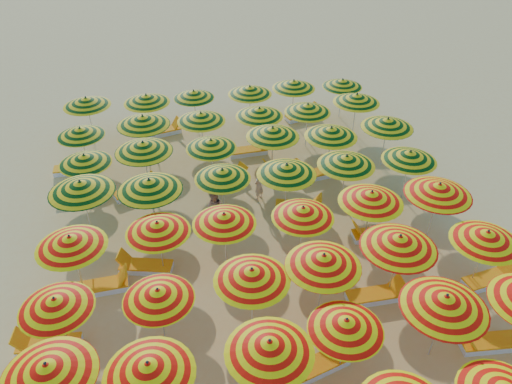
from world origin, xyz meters
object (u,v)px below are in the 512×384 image
lounger_21 (303,116)px  umbrella_12 (55,303)px  umbrella_16 (399,242)px  umbrella_37 (143,120)px  umbrella_44 (194,94)px  umbrella_47 (342,83)px  lounger_5 (489,343)px  lounger_16 (282,168)px  lounger_18 (76,169)px  lounger_20 (164,131)px  umbrella_35 (388,123)px  umbrella_36 (80,132)px  umbrella_46 (294,84)px  lounger_8 (490,279)px  umbrella_26 (222,174)px  umbrella_40 (308,108)px  lounger_15 (228,181)px  umbrella_20 (224,219)px  umbrella_23 (439,189)px  umbrella_25 (149,185)px  umbrella_31 (143,147)px  umbrella_19 (158,227)px  lounger_10 (145,266)px  lounger_19 (249,151)px  umbrella_7 (149,369)px  lounger_11 (375,234)px  umbrella_17 (487,237)px  lounger_12 (299,207)px  umbrella_33 (273,132)px  umbrella_30 (85,159)px  lounger_9 (102,286)px  umbrella_29 (410,156)px  umbrella_18 (70,242)px  umbrella_45 (250,90)px  beachgoer_b (215,209)px  umbrella_42 (86,102)px  umbrella_10 (445,302)px  umbrella_14 (252,275)px  umbrella_27 (287,169)px  lounger_13 (80,194)px  lounger_14 (137,191)px  umbrella_9 (346,325)px  umbrella_6 (47,370)px  umbrella_22 (371,197)px  umbrella_28 (346,160)px  umbrella_8 (270,347)px  umbrella_24 (81,187)px  umbrella_41 (357,98)px  beachgoer_a (259,185)px

lounger_21 → umbrella_12: bearing=-143.4°
umbrella_16 → umbrella_37: 11.71m
umbrella_44 → umbrella_47: bearing=-1.7°
lounger_5 → lounger_16: size_ratio=0.98×
lounger_18 → lounger_20: (3.84, 2.61, 0.00)m
umbrella_35 → umbrella_12: bearing=-149.5°
lounger_18 → umbrella_35: bearing=-8.6°
umbrella_36 → umbrella_46: size_ratio=0.99×
lounger_8 → lounger_20: same height
umbrella_26 → umbrella_36: umbrella_26 is taller
umbrella_40 → lounger_15: (-3.98, -2.36, -1.77)m
umbrella_37 → umbrella_20: bearing=-71.5°
umbrella_23 → lounger_5: size_ratio=1.61×
umbrella_25 → umbrella_31: bearing=93.2°
umbrella_19 → umbrella_25: size_ratio=0.83×
lounger_10 → lounger_19: same height
umbrella_7 → lounger_11: (7.86, 5.29, -1.82)m
umbrella_17 → lounger_12: size_ratio=1.28×
umbrella_12 → umbrella_46: umbrella_46 is taller
umbrella_23 → umbrella_33: (-4.47, 5.10, -0.07)m
umbrella_7 → umbrella_26: size_ratio=1.00×
umbrella_30 → lounger_5: umbrella_30 is taller
umbrella_44 → lounger_9: size_ratio=1.26×
umbrella_44 → umbrella_33: bearing=-60.6°
umbrella_29 → umbrella_31: bearing=165.8°
umbrella_18 → umbrella_45: bearing=52.9°
beachgoer_b → umbrella_40: bearing=99.4°
umbrella_17 → lounger_15: umbrella_17 is taller
umbrella_42 → umbrella_29: bearing=-30.8°
umbrella_10 → lounger_10: (-7.56, 4.94, -1.95)m
umbrella_47 → lounger_11: (-1.93, -9.26, -1.68)m
umbrella_17 → umbrella_44: bearing=121.4°
umbrella_14 → lounger_8: bearing=0.6°
umbrella_17 → umbrella_27: umbrella_27 is taller
lounger_13 → lounger_20: 5.74m
umbrella_44 → lounger_14: umbrella_44 is taller
umbrella_9 → umbrella_16: bearing=43.4°
umbrella_6 → umbrella_27: size_ratio=1.15×
umbrella_22 → umbrella_26: umbrella_22 is taller
umbrella_10 → lounger_13: size_ratio=1.57×
umbrella_28 → lounger_10: size_ratio=1.28×
lounger_13 → umbrella_8: bearing=-60.5°
umbrella_24 → lounger_12: (7.66, -0.11, -1.94)m
umbrella_31 → lounger_14: 1.98m
umbrella_41 → beachgoer_a: 6.84m
umbrella_19 → umbrella_37: size_ratio=0.84×
umbrella_17 → lounger_12: (-4.32, 4.85, -1.81)m
umbrella_29 → lounger_12: bearing=179.3°
umbrella_18 → umbrella_44: umbrella_18 is taller
umbrella_45 → beachgoer_b: 7.80m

